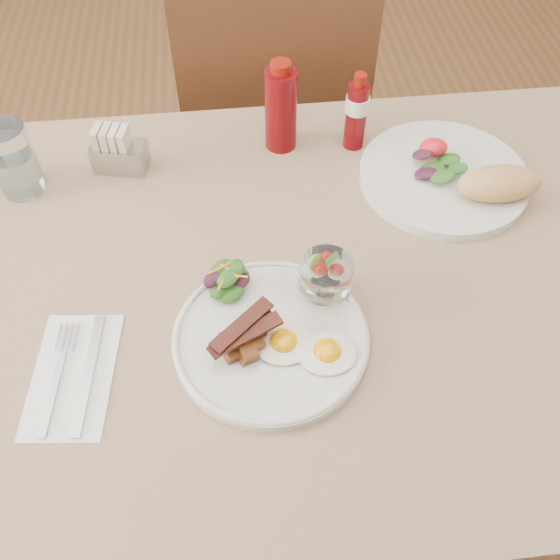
{
  "coord_description": "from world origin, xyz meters",
  "views": [
    {
      "loc": [
        -0.12,
        -0.6,
        1.51
      ],
      "look_at": [
        -0.06,
        -0.06,
        0.82
      ],
      "focal_mm": 40.0,
      "sensor_mm": 36.0,
      "label": 1
    }
  ],
  "objects_px": {
    "table": "(311,308)",
    "second_plate": "(457,177)",
    "chair_far": "(272,128)",
    "sugar_caddy": "(118,152)",
    "fruit_cup": "(326,275)",
    "main_plate": "(271,339)",
    "ketchup_bottle": "(281,108)",
    "hot_sauce_bottle": "(356,112)",
    "water_glass": "(15,163)"
  },
  "relations": [
    {
      "from": "table",
      "to": "water_glass",
      "type": "xyz_separation_m",
      "value": [
        -0.48,
        0.25,
        0.14
      ]
    },
    {
      "from": "sugar_caddy",
      "to": "fruit_cup",
      "type": "bearing_deg",
      "value": -33.4
    },
    {
      "from": "water_glass",
      "to": "sugar_caddy",
      "type": "bearing_deg",
      "value": 12.07
    },
    {
      "from": "ketchup_bottle",
      "to": "second_plate",
      "type": "bearing_deg",
      "value": -26.59
    },
    {
      "from": "table",
      "to": "ketchup_bottle",
      "type": "xyz_separation_m",
      "value": [
        -0.02,
        0.32,
        0.17
      ]
    },
    {
      "from": "hot_sauce_bottle",
      "to": "sugar_caddy",
      "type": "relative_size",
      "value": 1.47
    },
    {
      "from": "ketchup_bottle",
      "to": "hot_sauce_bottle",
      "type": "distance_m",
      "value": 0.14
    },
    {
      "from": "chair_far",
      "to": "sugar_caddy",
      "type": "relative_size",
      "value": 9.09
    },
    {
      "from": "fruit_cup",
      "to": "second_plate",
      "type": "xyz_separation_m",
      "value": [
        0.27,
        0.22,
        -0.04
      ]
    },
    {
      "from": "sugar_caddy",
      "to": "second_plate",
      "type": "bearing_deg",
      "value": 2.42
    },
    {
      "from": "chair_far",
      "to": "table",
      "type": "bearing_deg",
      "value": -90.0
    },
    {
      "from": "chair_far",
      "to": "second_plate",
      "type": "distance_m",
      "value": 0.61
    },
    {
      "from": "second_plate",
      "to": "table",
      "type": "bearing_deg",
      "value": -147.81
    },
    {
      "from": "main_plate",
      "to": "fruit_cup",
      "type": "relative_size",
      "value": 3.5
    },
    {
      "from": "table",
      "to": "fruit_cup",
      "type": "distance_m",
      "value": 0.16
    },
    {
      "from": "hot_sauce_bottle",
      "to": "sugar_caddy",
      "type": "bearing_deg",
      "value": -177.73
    },
    {
      "from": "water_glass",
      "to": "second_plate",
      "type": "bearing_deg",
      "value": -5.89
    },
    {
      "from": "water_glass",
      "to": "hot_sauce_bottle",
      "type": "bearing_deg",
      "value": 5.05
    },
    {
      "from": "second_plate",
      "to": "sugar_caddy",
      "type": "distance_m",
      "value": 0.6
    },
    {
      "from": "fruit_cup",
      "to": "second_plate",
      "type": "height_order",
      "value": "fruit_cup"
    },
    {
      "from": "main_plate",
      "to": "ketchup_bottle",
      "type": "relative_size",
      "value": 1.64
    },
    {
      "from": "main_plate",
      "to": "second_plate",
      "type": "xyz_separation_m",
      "value": [
        0.36,
        0.29,
        0.01
      ]
    },
    {
      "from": "main_plate",
      "to": "hot_sauce_bottle",
      "type": "distance_m",
      "value": 0.47
    },
    {
      "from": "hot_sauce_bottle",
      "to": "water_glass",
      "type": "relative_size",
      "value": 1.18
    },
    {
      "from": "main_plate",
      "to": "water_glass",
      "type": "bearing_deg",
      "value": 137.13
    },
    {
      "from": "table",
      "to": "chair_far",
      "type": "relative_size",
      "value": 1.43
    },
    {
      "from": "fruit_cup",
      "to": "ketchup_bottle",
      "type": "bearing_deg",
      "value": 93.67
    },
    {
      "from": "hot_sauce_bottle",
      "to": "main_plate",
      "type": "bearing_deg",
      "value": -115.15
    },
    {
      "from": "ketchup_bottle",
      "to": "hot_sauce_bottle",
      "type": "relative_size",
      "value": 1.14
    },
    {
      "from": "table",
      "to": "second_plate",
      "type": "distance_m",
      "value": 0.34
    },
    {
      "from": "chair_far",
      "to": "main_plate",
      "type": "height_order",
      "value": "chair_far"
    },
    {
      "from": "sugar_caddy",
      "to": "water_glass",
      "type": "bearing_deg",
      "value": -154.59
    },
    {
      "from": "table",
      "to": "sugar_caddy",
      "type": "height_order",
      "value": "sugar_caddy"
    },
    {
      "from": "table",
      "to": "fruit_cup",
      "type": "xyz_separation_m",
      "value": [
        0.01,
        -0.05,
        0.15
      ]
    },
    {
      "from": "main_plate",
      "to": "fruit_cup",
      "type": "height_order",
      "value": "fruit_cup"
    },
    {
      "from": "chair_far",
      "to": "hot_sauce_bottle",
      "type": "xyz_separation_m",
      "value": [
        0.12,
        -0.36,
        0.3
      ]
    },
    {
      "from": "hot_sauce_bottle",
      "to": "sugar_caddy",
      "type": "xyz_separation_m",
      "value": [
        -0.43,
        -0.02,
        -0.04
      ]
    },
    {
      "from": "table",
      "to": "chair_far",
      "type": "xyz_separation_m",
      "value": [
        0.0,
        0.66,
        -0.14
      ]
    },
    {
      "from": "table",
      "to": "water_glass",
      "type": "distance_m",
      "value": 0.56
    },
    {
      "from": "chair_far",
      "to": "fruit_cup",
      "type": "distance_m",
      "value": 0.77
    },
    {
      "from": "table",
      "to": "main_plate",
      "type": "bearing_deg",
      "value": -123.95
    },
    {
      "from": "chair_far",
      "to": "sugar_caddy",
      "type": "distance_m",
      "value": 0.55
    },
    {
      "from": "second_plate",
      "to": "hot_sauce_bottle",
      "type": "bearing_deg",
      "value": 140.45
    },
    {
      "from": "second_plate",
      "to": "hot_sauce_bottle",
      "type": "relative_size",
      "value": 1.99
    },
    {
      "from": "table",
      "to": "fruit_cup",
      "type": "bearing_deg",
      "value": -80.79
    },
    {
      "from": "second_plate",
      "to": "hot_sauce_bottle",
      "type": "xyz_separation_m",
      "value": [
        -0.16,
        0.13,
        0.05
      ]
    },
    {
      "from": "fruit_cup",
      "to": "table",
      "type": "bearing_deg",
      "value": 99.21
    },
    {
      "from": "main_plate",
      "to": "chair_far",
      "type": "bearing_deg",
      "value": 84.24
    },
    {
      "from": "sugar_caddy",
      "to": "main_plate",
      "type": "bearing_deg",
      "value": -46.91
    },
    {
      "from": "hot_sauce_bottle",
      "to": "ketchup_bottle",
      "type": "bearing_deg",
      "value": 173.19
    }
  ]
}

